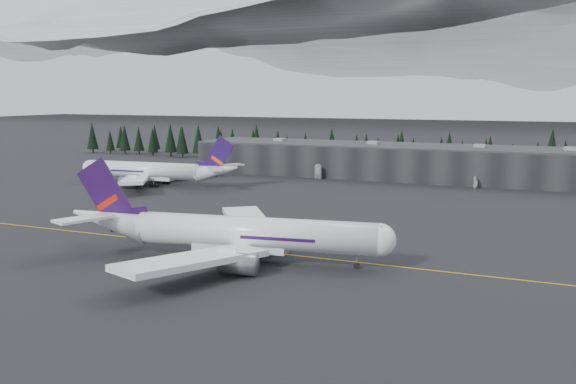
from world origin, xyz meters
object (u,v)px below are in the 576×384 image
at_px(jet_main, 227,232).
at_px(gse_vehicle_a, 318,177).
at_px(terminal, 398,161).
at_px(jet_parked, 157,171).
at_px(gse_vehicle_b, 475,186).

xyz_separation_m(jet_main, gse_vehicle_a, (-26.54, 118.09, -4.65)).
relative_size(terminal, jet_main, 2.45).
height_order(terminal, jet_main, jet_main).
bearing_deg(jet_parked, gse_vehicle_b, -164.62).
height_order(jet_main, jet_parked, jet_main).
bearing_deg(jet_parked, gse_vehicle_a, -144.86).
relative_size(gse_vehicle_a, gse_vehicle_b, 1.33).
bearing_deg(gse_vehicle_a, gse_vehicle_b, 4.08).
distance_m(terminal, gse_vehicle_b, 36.53).
distance_m(jet_main, jet_parked, 107.84).
xyz_separation_m(gse_vehicle_a, gse_vehicle_b, (57.40, -0.61, -0.06)).
height_order(terminal, gse_vehicle_b, terminal).
distance_m(jet_parked, gse_vehicle_b, 110.09).
bearing_deg(terminal, gse_vehicle_a, -146.41).
height_order(gse_vehicle_a, gse_vehicle_b, gse_vehicle_a).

